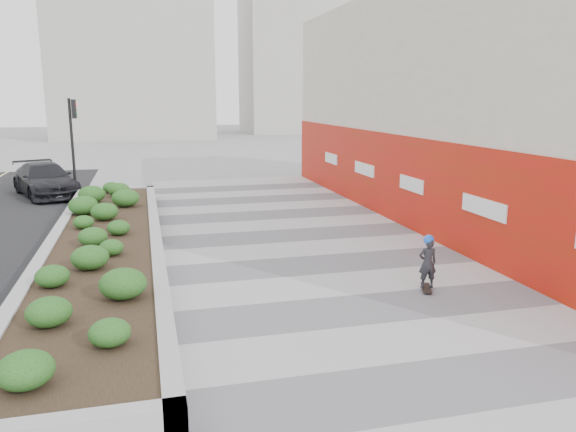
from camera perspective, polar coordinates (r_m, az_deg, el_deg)
name	(u,v)px	position (r m, az deg, el deg)	size (l,w,h in m)	color
ground	(411,345)	(10.28, 12.41, -12.69)	(160.00, 160.00, 0.00)	gray
walkway	(350,289)	(12.82, 6.35, -7.39)	(8.00, 36.00, 0.01)	#A8A8AD
building	(483,105)	(20.66, 19.17, 10.60)	(6.04, 24.08, 8.00)	beige
planter	(104,243)	(15.80, -18.17, -2.63)	(3.00, 18.00, 0.90)	#9E9EA0
traffic_signal_near	(73,132)	(25.98, -20.99, 7.94)	(0.33, 0.28, 4.20)	black
distant_bldg_north_l	(131,41)	(63.55, -15.68, 16.77)	(16.00, 12.00, 20.00)	#ADAAA3
distant_bldg_north_r	(302,31)	(71.40, 1.41, 18.23)	(14.00, 10.00, 24.00)	#ADAAA3
manhole_cover	(371,287)	(13.00, 8.42, -7.18)	(0.44, 0.44, 0.01)	#595654
skateboarder	(428,262)	(12.84, 14.00, -4.60)	(0.47, 0.74, 1.29)	beige
car_dark	(45,180)	(26.70, -23.44, 3.40)	(1.99, 4.91, 1.42)	black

